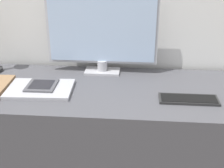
% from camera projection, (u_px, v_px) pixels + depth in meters
% --- Properties ---
extents(desk, '(1.49, 0.58, 0.73)m').
position_uv_depth(desk, '(109.00, 149.00, 1.70)').
color(desk, '#4C4C51').
rests_on(desk, ground_plane).
extents(monitor, '(0.59, 0.11, 0.45)m').
position_uv_depth(monitor, '(102.00, 31.00, 1.65)').
color(monitor, '#B7B7BC').
rests_on(monitor, desk).
extents(keyboard, '(0.27, 0.10, 0.01)m').
position_uv_depth(keyboard, '(189.00, 99.00, 1.43)').
color(keyboard, '#282828').
rests_on(keyboard, desk).
extents(laptop, '(0.32, 0.23, 0.02)m').
position_uv_depth(laptop, '(40.00, 89.00, 1.52)').
color(laptop, '#A3A3A8').
rests_on(laptop, desk).
extents(ereader, '(0.14, 0.15, 0.01)m').
position_uv_depth(ereader, '(42.00, 85.00, 1.53)').
color(ereader, '#4C4C51').
rests_on(ereader, laptop).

